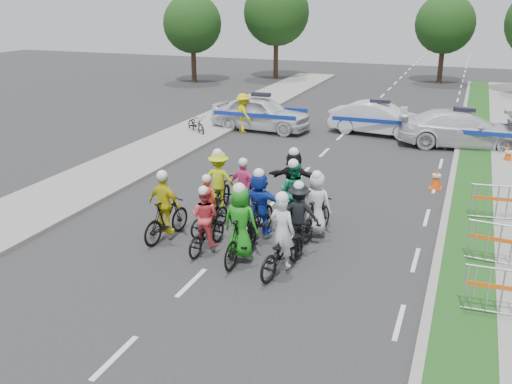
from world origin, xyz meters
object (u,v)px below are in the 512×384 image
at_px(rider_4, 299,222).
at_px(parked_bike, 196,125).
at_px(police_car_1, 379,119).
at_px(cone_0, 436,179).
at_px(rider_6, 209,213).
at_px(marshal_hiviz, 243,113).
at_px(police_car_2, 462,129).
at_px(tree_3, 276,13).
at_px(rider_3, 166,213).
at_px(rider_10, 219,188).
at_px(rider_9, 244,194).
at_px(barrier_1, 512,248).
at_px(rider_2, 206,226).
at_px(rider_11, 294,185).
at_px(cone_1, 508,155).
at_px(rider_0, 282,246).
at_px(rider_5, 260,209).
at_px(police_car_0, 261,113).
at_px(barrier_2, 507,205).
at_px(tree_0, 192,24).
at_px(rider_1, 241,231).
at_px(rider_7, 316,211).
at_px(tree_4, 445,24).

xyz_separation_m(rider_4, parked_bike, (-8.13, 10.48, -0.27)).
bearing_deg(police_car_1, cone_0, -148.60).
relative_size(rider_6, marshal_hiviz, 0.95).
relative_size(police_car_2, tree_3, 0.72).
distance_m(rider_3, cone_0, 9.39).
bearing_deg(rider_10, rider_9, 165.10).
bearing_deg(barrier_1, rider_2, -167.93).
xyz_separation_m(rider_11, cone_1, (6.17, 7.88, -0.49)).
distance_m(rider_0, marshal_hiviz, 14.51).
height_order(rider_4, marshal_hiviz, rider_4).
height_order(rider_5, rider_6, rider_5).
bearing_deg(police_car_0, rider_2, -161.06).
distance_m(rider_2, rider_3, 1.31).
distance_m(rider_3, barrier_1, 8.51).
relative_size(rider_2, rider_9, 0.97).
xyz_separation_m(rider_4, rider_10, (-2.94, 1.65, 0.05)).
xyz_separation_m(barrier_2, parked_bike, (-13.12, 6.82, -0.12)).
height_order(rider_3, rider_11, rider_11).
xyz_separation_m(police_car_0, barrier_2, (10.59, -8.67, -0.25)).
bearing_deg(tree_0, cone_1, -35.57).
bearing_deg(rider_10, marshal_hiviz, -79.65).
bearing_deg(rider_0, rider_1, 1.50).
relative_size(rider_7, marshal_hiviz, 1.03).
distance_m(rider_2, tree_3, 31.77).
height_order(rider_11, police_car_2, rider_11).
bearing_deg(tree_4, barrier_2, -82.39).
height_order(rider_7, tree_4, tree_4).
relative_size(police_car_0, parked_bike, 2.81).
bearing_deg(cone_1, rider_11, -128.07).
height_order(rider_1, barrier_1, rider_1).
bearing_deg(police_car_0, rider_11, -150.22).
bearing_deg(tree_4, police_car_1, -94.72).
distance_m(rider_9, parked_bike, 10.77).
xyz_separation_m(rider_7, tree_0, (-15.93, 24.47, 3.46)).
xyz_separation_m(cone_0, tree_0, (-18.63, 19.13, 3.85)).
height_order(police_car_0, police_car_1, police_car_0).
xyz_separation_m(rider_1, cone_0, (4.00, 7.43, -0.44)).
bearing_deg(rider_6, police_car_0, -64.35).
bearing_deg(cone_1, barrier_1, -91.65).
bearing_deg(cone_1, police_car_0, 169.61).
relative_size(rider_9, rider_11, 0.90).
bearing_deg(rider_1, rider_7, -120.29).
height_order(rider_3, tree_4, tree_4).
xyz_separation_m(rider_6, tree_4, (3.88, 31.18, 3.63)).
xyz_separation_m(rider_6, tree_3, (-8.12, 29.18, 4.33)).
distance_m(rider_3, parked_bike, 12.14).
bearing_deg(cone_1, cone_0, -119.72).
relative_size(rider_10, tree_3, 0.27).
bearing_deg(rider_7, rider_0, 94.38).
relative_size(barrier_2, tree_0, 0.32).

